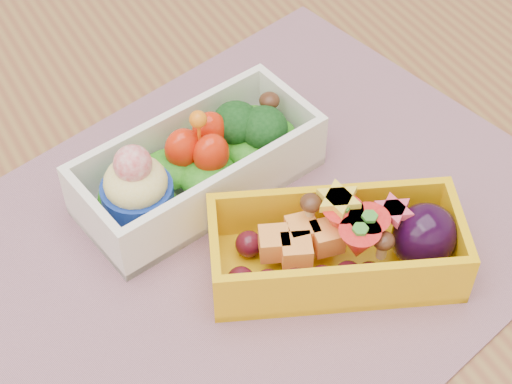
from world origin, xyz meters
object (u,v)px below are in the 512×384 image
bento_white (197,165)px  bento_yellow (342,246)px  table (230,327)px  placemat (251,235)px

bento_white → bento_yellow: (0.05, -0.12, -0.00)m
table → bento_white: size_ratio=6.13×
bento_white → bento_yellow: size_ratio=1.03×
placemat → bento_yellow: bento_yellow is taller
placemat → bento_white: (-0.01, 0.06, 0.03)m
bento_white → bento_yellow: bearing=-75.0°
table → placemat: placemat is taller
bento_yellow → bento_white: bearing=138.2°
placemat → bento_yellow: bearing=-56.1°
table → placemat: bearing=11.6°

